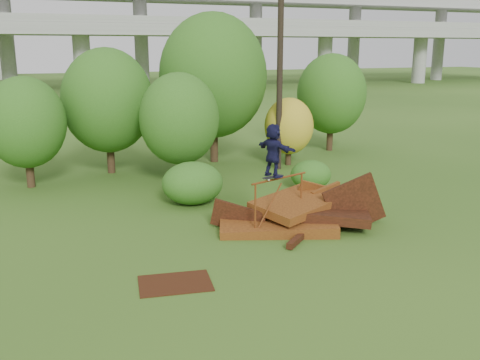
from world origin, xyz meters
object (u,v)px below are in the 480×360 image
object	(u,v)px
scrap_pile	(296,215)
flat_plate	(175,283)
utility_pole	(280,72)
skater	(273,150)

from	to	relation	value
scrap_pile	flat_plate	xyz separation A→B (m)	(-4.88, -2.88, -0.37)
utility_pole	scrap_pile	bearing A→B (deg)	-111.44
skater	utility_pole	bearing A→B (deg)	-46.36
scrap_pile	flat_plate	world-z (taller)	scrap_pile
skater	scrap_pile	bearing A→B (deg)	-98.58
skater	flat_plate	xyz separation A→B (m)	(-3.91, -2.69, -2.63)
scrap_pile	skater	size ratio (longest dim) A/B	3.51
scrap_pile	flat_plate	distance (m)	5.68
scrap_pile	utility_pole	distance (m)	9.57
skater	utility_pole	size ratio (longest dim) A/B	0.18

